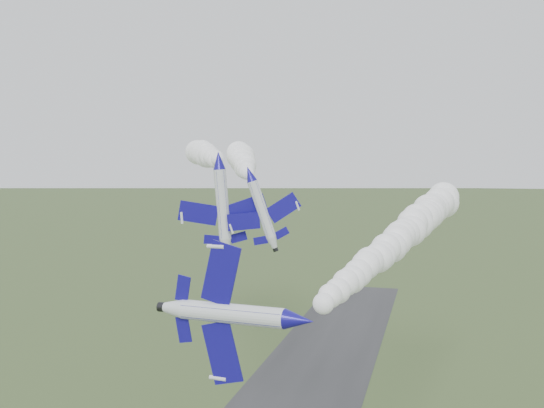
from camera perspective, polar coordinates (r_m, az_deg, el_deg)
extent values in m
cylinder|color=silver|center=(45.76, 2.56, -10.88)|extent=(2.75, 8.94, 1.59)
cone|color=navy|center=(40.80, -0.23, -12.75)|extent=(1.88, 2.50, 1.59)
cone|color=silver|center=(50.65, 4.70, -9.42)|extent=(1.83, 2.08, 1.59)
cylinder|color=black|center=(51.62, 5.07, -9.16)|extent=(0.88, 0.73, 0.81)
ellipsoid|color=black|center=(43.51, 2.24, -11.66)|extent=(1.45, 3.13, 1.06)
cube|color=navy|center=(45.89, 2.71, -6.81)|extent=(0.54, 2.52, 4.82)
cube|color=navy|center=(47.45, 2.77, -14.30)|extent=(0.54, 2.52, 4.82)
cube|color=navy|center=(49.42, 4.35, -7.77)|extent=(0.28, 1.16, 2.10)
cube|color=navy|center=(50.20, 4.37, -11.52)|extent=(0.28, 1.16, 2.10)
cube|color=navy|center=(49.14, 5.79, -9.83)|extent=(2.51, 1.97, 0.15)
cylinder|color=silver|center=(79.33, -5.03, 4.11)|extent=(5.09, 9.08, 1.75)
cone|color=navy|center=(73.59, -4.87, 4.12)|extent=(2.53, 2.87, 1.75)
cone|color=silver|center=(84.85, -5.17, 4.11)|extent=(2.36, 2.47, 1.75)
cylinder|color=black|center=(85.93, -5.19, 4.10)|extent=(1.07, 0.94, 0.89)
ellipsoid|color=black|center=(76.99, -5.00, 4.57)|extent=(2.27, 3.33, 1.16)
cube|color=navy|center=(80.14, -7.36, 3.80)|extent=(5.60, 4.31, 0.54)
cube|color=navy|center=(80.38, -2.73, 4.19)|extent=(5.60, 4.31, 0.54)
cube|color=navy|center=(83.83, -6.33, 4.01)|extent=(2.46, 1.93, 0.28)
cube|color=navy|center=(83.95, -3.96, 4.21)|extent=(2.46, 1.93, 0.28)
cube|color=navy|center=(83.63, -5.22, 5.07)|extent=(0.95, 1.72, 2.39)
cylinder|color=silver|center=(78.66, -2.12, 2.85)|extent=(4.29, 7.83, 1.74)
cone|color=navy|center=(73.81, -1.94, 2.77)|extent=(2.33, 2.49, 1.74)
cone|color=silver|center=(83.33, -2.27, 2.91)|extent=(2.21, 2.15, 1.74)
cylinder|color=black|center=(84.25, -2.30, 2.93)|extent=(1.02, 0.82, 0.88)
ellipsoid|color=black|center=(76.67, -2.17, 3.18)|extent=(2.00, 2.88, 1.16)
cube|color=navy|center=(79.34, -3.99, 2.12)|extent=(4.55, 3.45, 1.48)
cube|color=navy|center=(79.55, -0.24, 3.41)|extent=(4.55, 3.45, 1.48)
cube|color=navy|center=(82.47, -3.21, 2.57)|extent=(2.00, 1.55, 0.68)
cube|color=navy|center=(82.57, -1.28, 3.23)|extent=(2.00, 1.55, 0.68)
cube|color=navy|center=(82.25, -2.51, 3.68)|extent=(1.21, 1.64, 1.95)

